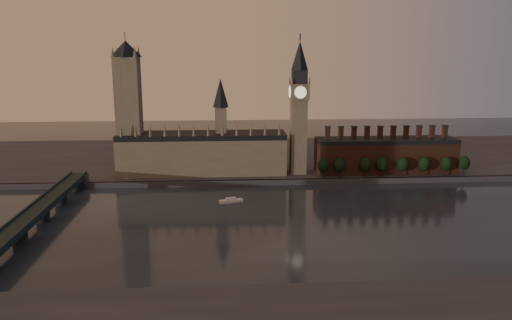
{
  "coord_description": "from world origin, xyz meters",
  "views": [
    {
      "loc": [
        -47.52,
        -270.05,
        98.52
      ],
      "look_at": [
        -26.6,
        55.0,
        27.02
      ],
      "focal_mm": 35.0,
      "sensor_mm": 36.0,
      "label": 1
    }
  ],
  "objects": [
    {
      "name": "ground",
      "position": [
        0.0,
        0.0,
        0.0
      ],
      "size": [
        900.0,
        900.0,
        0.0
      ],
      "primitive_type": "plane",
      "color": "black",
      "rests_on": "ground"
    },
    {
      "name": "westminster_bridge",
      "position": [
        -155.0,
        -2.7,
        7.44
      ],
      "size": [
        14.0,
        200.0,
        11.55
      ],
      "color": "#1B2A25",
      "rests_on": "ground"
    },
    {
      "name": "embankment_tree_5",
      "position": [
        105.59,
        94.07,
        13.47
      ],
      "size": [
        8.6,
        8.6,
        14.88
      ],
      "color": "black",
      "rests_on": "north_bank"
    },
    {
      "name": "embankment_tree_0",
      "position": [
        26.87,
        93.94,
        13.47
      ],
      "size": [
        8.6,
        8.6,
        14.88
      ],
      "color": "black",
      "rests_on": "north_bank"
    },
    {
      "name": "embankment_tree_2",
      "position": [
        59.85,
        95.26,
        13.47
      ],
      "size": [
        8.6,
        8.6,
        14.88
      ],
      "color": "black",
      "rests_on": "north_bank"
    },
    {
      "name": "victoria_tower",
      "position": [
        -120.0,
        115.0,
        59.09
      ],
      "size": [
        24.0,
        24.0,
        108.0
      ],
      "color": "#797156",
      "rests_on": "north_bank"
    },
    {
      "name": "embankment_tree_3",
      "position": [
        72.45,
        94.64,
        13.47
      ],
      "size": [
        8.6,
        8.6,
        14.88
      ],
      "color": "black",
      "rests_on": "north_bank"
    },
    {
      "name": "embankment_tree_1",
      "position": [
        39.34,
        94.44,
        13.47
      ],
      "size": [
        8.6,
        8.6,
        14.88
      ],
      "color": "black",
      "rests_on": "north_bank"
    },
    {
      "name": "embankment_tree_4",
      "position": [
        88.95,
        94.26,
        13.47
      ],
      "size": [
        8.6,
        8.6,
        14.88
      ],
      "color": "black",
      "rests_on": "north_bank"
    },
    {
      "name": "embankment_tree_6",
      "position": [
        123.25,
        94.3,
        13.47
      ],
      "size": [
        8.6,
        8.6,
        14.88
      ],
      "color": "black",
      "rests_on": "north_bank"
    },
    {
      "name": "palace_of_westminster",
      "position": [
        -64.41,
        114.91,
        21.63
      ],
      "size": [
        130.0,
        30.3,
        74.0
      ],
      "color": "#797156",
      "rests_on": "north_bank"
    },
    {
      "name": "embankment_tree_7",
      "position": [
        137.82,
        95.39,
        13.47
      ],
      "size": [
        8.6,
        8.6,
        14.88
      ],
      "color": "black",
      "rests_on": "north_bank"
    },
    {
      "name": "river_boat",
      "position": [
        -43.73,
        47.81,
        1.21
      ],
      "size": [
        16.38,
        8.5,
        3.15
      ],
      "rotation": [
        0.0,
        0.0,
        0.27
      ],
      "color": "white",
      "rests_on": "ground"
    },
    {
      "name": "chimney_block",
      "position": [
        80.0,
        110.0,
        17.82
      ],
      "size": [
        110.0,
        25.0,
        37.0
      ],
      "color": "#573221",
      "rests_on": "north_bank"
    },
    {
      "name": "big_ben",
      "position": [
        10.0,
        110.0,
        56.83
      ],
      "size": [
        15.0,
        15.0,
        107.0
      ],
      "color": "#797156",
      "rests_on": "north_bank"
    },
    {
      "name": "north_bank",
      "position": [
        0.0,
        178.04,
        2.0
      ],
      "size": [
        900.0,
        182.0,
        4.0
      ],
      "color": "#424247",
      "rests_on": "ground"
    }
  ]
}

